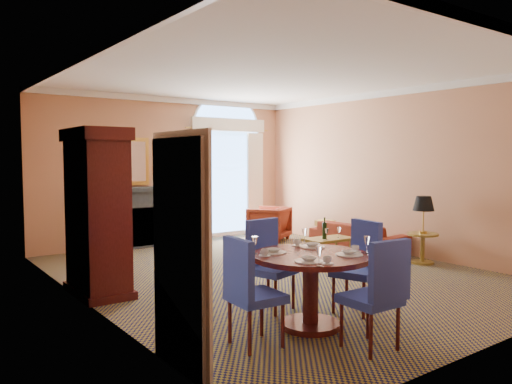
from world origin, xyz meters
TOP-DOWN VIEW (x-y plane):
  - ground at (0.00, 0.00)m, footprint 7.50×7.50m
  - room_envelope at (-0.03, 0.67)m, footprint 6.04×7.52m
  - armoire at (-2.72, 0.47)m, footprint 0.65×1.16m
  - dining_table at (-1.29, -2.28)m, footprint 1.31×1.31m
  - dining_chair_north at (-1.22, -1.40)m, footprint 0.61×0.61m
  - dining_chair_south at (-1.23, -3.18)m, footprint 0.52×0.53m
  - dining_chair_east at (-0.37, -2.17)m, footprint 0.63×0.63m
  - dining_chair_west at (-2.19, -2.35)m, footprint 0.54×0.53m
  - sofa at (2.55, 0.50)m, footprint 0.96×2.04m
  - armchair at (1.92, 2.62)m, footprint 1.14×1.14m
  - coffee_table at (1.29, 0.06)m, footprint 0.91×0.54m
  - side_table at (2.60, -0.97)m, footprint 0.54×0.54m

SIDE VIEW (x-z plane):
  - ground at x=0.00m, z-range 0.00..0.00m
  - sofa at x=2.55m, z-range 0.00..0.58m
  - armchair at x=1.92m, z-range 0.00..0.77m
  - coffee_table at x=1.29m, z-range 0.01..0.84m
  - dining_table at x=-1.29m, z-range 0.10..1.12m
  - dining_chair_north at x=-1.22m, z-range 0.08..1.18m
  - dining_chair_south at x=-1.23m, z-range 0.08..1.18m
  - dining_chair_east at x=-0.37m, z-range 0.08..1.18m
  - dining_chair_west at x=-2.19m, z-range 0.08..1.18m
  - side_table at x=2.60m, z-range 0.18..1.35m
  - armoire at x=-2.72m, z-range -0.04..2.24m
  - room_envelope at x=-0.03m, z-range 0.78..4.23m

